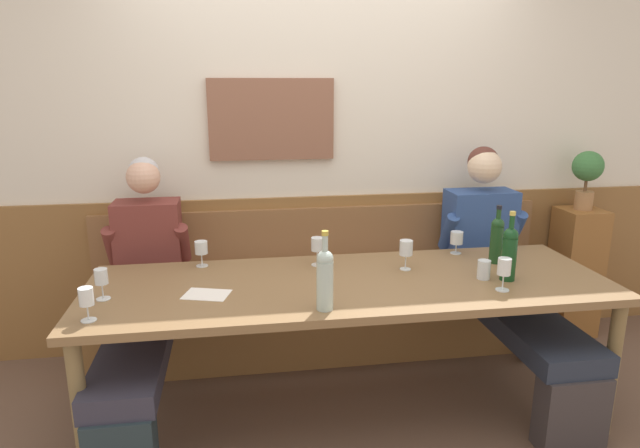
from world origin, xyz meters
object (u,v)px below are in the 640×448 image
Objects in this scene: person_center_right_seat at (502,268)px; wine_bottle_clear_water at (325,277)px; wine_bottle_green_tall at (497,238)px; dining_table at (350,294)px; person_center_left_seat at (142,291)px; wine_bottle_amber_mid at (509,252)px; potted_plant at (587,172)px; wine_glass_by_bottle at (457,239)px; wine_glass_center_rear at (101,279)px; wine_glass_center_front at (201,248)px; wine_glass_mid_left at (317,246)px; wall_bench at (327,312)px; wine_glass_near_bucket at (86,299)px; wine_glass_mid_right at (406,249)px; wine_glass_right_end at (504,269)px; water_tumbler_right at (484,270)px.

wine_bottle_clear_water is (-1.19, -0.68, 0.26)m from person_center_right_seat.
dining_table is at bearing -169.37° from wine_bottle_green_tall.
person_center_right_seat reaches higher than person_center_left_seat.
person_center_right_seat is at bearing 29.66° from wine_bottle_clear_water.
potted_plant is (0.97, 0.84, 0.25)m from wine_bottle_amber_mid.
wine_glass_by_bottle is at bearing -160.15° from potted_plant.
person_center_left_seat reaches higher than dining_table.
wine_bottle_clear_water is at bearing -15.33° from wine_glass_center_rear.
dining_table is 7.29× the size of wine_bottle_clear_water.
wine_glass_center_front is (-1.55, 0.46, -0.05)m from wine_bottle_amber_mid.
wine_glass_mid_left is (-1.13, -0.08, 0.22)m from person_center_right_seat.
wall_bench is 1.66m from wine_glass_near_bucket.
potted_plant is at bearing 7.87° from person_center_left_seat.
person_center_left_seat is 2.92m from potted_plant.
wine_glass_center_rear is (-1.90, -0.41, 0.01)m from wine_glass_by_bottle.
wall_bench is 1.19m from person_center_left_seat.
wine_glass_mid_left is 0.97× the size of wine_glass_mid_right.
dining_table is at bearing -158.96° from wine_glass_mid_right.
wine_glass_mid_right is (1.41, -0.21, 0.23)m from person_center_left_seat.
wine_glass_center_rear is (-1.00, 0.27, -0.05)m from wine_bottle_clear_water.
wine_glass_mid_right reaches higher than wine_glass_near_bucket.
wine_bottle_clear_water is at bearing -50.22° from wine_glass_center_front.
wine_bottle_amber_mid is 2.20× the size of wine_glass_right_end.
person_center_right_seat is at bearing -0.17° from wine_glass_center_front.
wine_bottle_green_tall reaches higher than wine_glass_right_end.
wine_glass_center_rear is at bearing -147.42° from wall_bench.
wine_bottle_clear_water is (-0.19, -0.33, 0.22)m from dining_table.
person_center_right_seat reaches higher than water_tumbler_right.
wine_bottle_clear_water reaches higher than dining_table.
wall_bench is 1.13m from person_center_right_seat.
wine_bottle_clear_water reaches higher than wine_bottle_amber_mid.
wine_bottle_green_tall is at bearing -6.39° from wine_glass_mid_left.
wall_bench is 18.04× the size of wine_glass_right_end.
wine_bottle_clear_water is 2.23× the size of wine_glass_mid_right.
wine_glass_mid_left is at bearing -4.16° from person_center_left_seat.
wine_glass_mid_right is 1.59m from potted_plant.
person_center_left_seat is at bearing 162.46° from dining_table.
wall_bench is 1.11× the size of dining_table.
person_center_right_seat is 9.05× the size of wine_glass_center_rear.
wine_glass_near_bucket is (-0.44, -0.65, -0.00)m from wine_glass_center_front.
wine_glass_right_end is at bearing 5.86° from wine_bottle_clear_water.
person_center_left_seat is at bearing -161.61° from wall_bench.
wine_glass_right_end is at bearing -124.74° from wine_bottle_amber_mid.
wine_glass_center_rear is (-1.18, -0.06, 0.17)m from dining_table.
person_center_left_seat reaches higher than wall_bench.
dining_table is at bearing 2.72° from wine_glass_center_rear.
potted_plant reaches higher than wine_glass_right_end.
wine_bottle_green_tall is (0.86, 0.16, 0.21)m from dining_table.
dining_table is 16.24× the size of wine_glass_mid_right.
person_center_left_seat reaches higher than wine_glass_right_end.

